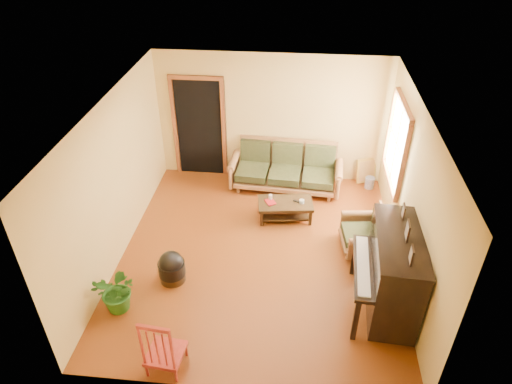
# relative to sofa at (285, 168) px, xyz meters

# --- Properties ---
(floor) EXTENTS (5.00, 5.00, 0.00)m
(floor) POSITION_rel_sofa_xyz_m (-0.33, -2.02, -0.46)
(floor) COLOR #5B260B
(floor) RESTS_ON ground
(doorway) EXTENTS (1.08, 0.16, 2.05)m
(doorway) POSITION_rel_sofa_xyz_m (-1.78, 0.46, 0.56)
(doorway) COLOR black
(doorway) RESTS_ON floor
(window) EXTENTS (0.12, 1.36, 1.46)m
(window) POSITION_rel_sofa_xyz_m (1.88, -0.72, 1.04)
(window) COLOR white
(window) RESTS_ON right_wall
(sofa) EXTENTS (2.23, 1.06, 0.93)m
(sofa) POSITION_rel_sofa_xyz_m (0.00, 0.00, 0.00)
(sofa) COLOR brown
(sofa) RESTS_ON floor
(coffee_table) EXTENTS (1.04, 0.65, 0.36)m
(coffee_table) POSITION_rel_sofa_xyz_m (0.05, -1.00, -0.29)
(coffee_table) COLOR black
(coffee_table) RESTS_ON floor
(armchair) EXTENTS (0.82, 0.85, 0.77)m
(armchair) POSITION_rel_sofa_xyz_m (1.35, -1.73, -0.08)
(armchair) COLOR brown
(armchair) RESTS_ON floor
(piano) EXTENTS (0.96, 1.53, 1.31)m
(piano) POSITION_rel_sofa_xyz_m (1.62, -3.00, 0.19)
(piano) COLOR black
(piano) RESTS_ON floor
(footstool) EXTENTS (0.45, 0.45, 0.39)m
(footstool) POSITION_rel_sofa_xyz_m (-1.61, -2.76, -0.27)
(footstool) COLOR black
(footstool) RESTS_ON floor
(red_chair) EXTENTS (0.49, 0.53, 0.95)m
(red_chair) POSITION_rel_sofa_xyz_m (-1.29, -4.26, 0.01)
(red_chair) COLOR maroon
(red_chair) RESTS_ON floor
(leaning_frame) EXTENTS (0.42, 0.24, 0.56)m
(leaning_frame) POSITION_rel_sofa_xyz_m (1.64, 0.40, -0.19)
(leaning_frame) COLOR gold
(leaning_frame) RESTS_ON floor
(ceramic_crock) EXTENTS (0.20, 0.20, 0.23)m
(ceramic_crock) POSITION_rel_sofa_xyz_m (1.70, 0.19, -0.35)
(ceramic_crock) COLOR #33489B
(ceramic_crock) RESTS_ON floor
(potted_plant) EXTENTS (0.74, 0.68, 0.69)m
(potted_plant) POSITION_rel_sofa_xyz_m (-2.20, -3.40, -0.12)
(potted_plant) COLOR #265C1A
(potted_plant) RESTS_ON floor
(book) EXTENTS (0.24, 0.26, 0.02)m
(book) POSITION_rel_sofa_xyz_m (-0.29, -1.07, -0.10)
(book) COLOR maroon
(book) RESTS_ON coffee_table
(candle) EXTENTS (0.07, 0.07, 0.11)m
(candle) POSITION_rel_sofa_xyz_m (-0.23, -0.95, -0.05)
(candle) COLOR white
(candle) RESTS_ON coffee_table
(glass_jar) EXTENTS (0.11, 0.11, 0.06)m
(glass_jar) POSITION_rel_sofa_xyz_m (0.34, -0.99, -0.08)
(glass_jar) COLOR silver
(glass_jar) RESTS_ON coffee_table
(remote) EXTENTS (0.15, 0.10, 0.01)m
(remote) POSITION_rel_sofa_xyz_m (0.26, -0.96, -0.10)
(remote) COLOR black
(remote) RESTS_ON coffee_table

